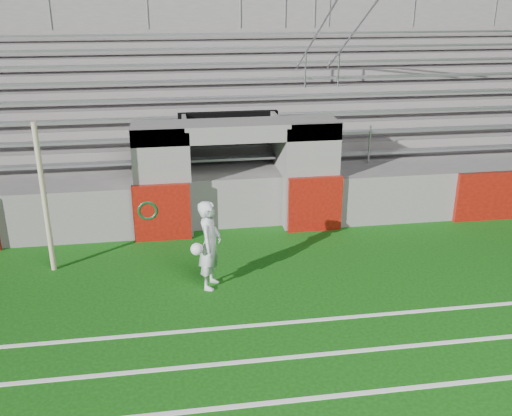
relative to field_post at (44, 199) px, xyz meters
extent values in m
plane|color=#0E450B|center=(4.07, -1.76, -1.56)|extent=(90.00, 90.00, 0.00)
cylinder|color=tan|center=(0.00, 0.00, 0.00)|extent=(0.11, 0.11, 3.11)
cube|color=white|center=(4.07, -4.76, -1.55)|extent=(28.00, 0.09, 0.01)
cube|color=white|center=(4.07, -3.76, -1.55)|extent=(28.00, 0.09, 0.01)
cube|color=white|center=(4.07, -2.76, -1.55)|extent=(28.00, 0.09, 0.01)
cube|color=#625F5C|center=(2.27, 1.74, -0.26)|extent=(1.20, 1.00, 2.60)
cube|color=#625F5C|center=(5.87, 1.74, -0.26)|extent=(1.20, 1.00, 2.60)
cube|color=black|center=(4.07, 3.44, -0.31)|extent=(2.60, 0.20, 2.50)
cube|color=#625F5C|center=(2.92, 2.34, -0.31)|extent=(0.10, 2.20, 2.50)
cube|color=#625F5C|center=(5.22, 2.34, -0.31)|extent=(0.10, 2.20, 2.50)
cube|color=#625F5C|center=(4.07, 1.74, 0.84)|extent=(4.80, 1.00, 0.40)
cube|color=#625F5C|center=(4.07, 5.59, -0.41)|extent=(26.00, 8.00, 0.20)
cube|color=#625F5C|center=(4.07, 5.59, -1.03)|extent=(26.00, 8.00, 1.05)
cube|color=#610E08|center=(2.27, 1.18, -0.88)|extent=(1.30, 0.15, 1.35)
cube|color=#610E08|center=(5.87, 1.18, -0.88)|extent=(1.30, 0.15, 1.35)
cube|color=#610E08|center=(10.57, 1.18, -0.93)|extent=(2.20, 0.15, 1.25)
cube|color=#95989D|center=(4.07, 2.66, -0.09)|extent=(23.00, 0.28, 0.06)
cube|color=#625F5C|center=(4.07, 3.51, -0.12)|extent=(24.00, 0.75, 0.38)
cube|color=#95989D|center=(4.07, 3.41, 0.29)|extent=(23.00, 0.28, 0.06)
cube|color=#625F5C|center=(4.07, 4.26, 0.07)|extent=(24.00, 0.75, 0.76)
cube|color=#95989D|center=(4.07, 4.16, 0.67)|extent=(23.00, 0.28, 0.06)
cube|color=#625F5C|center=(4.07, 5.01, 0.26)|extent=(24.00, 0.75, 1.14)
cube|color=#95989D|center=(4.07, 4.91, 1.05)|extent=(23.00, 0.28, 0.06)
cube|color=#625F5C|center=(4.07, 5.76, 0.45)|extent=(24.00, 0.75, 1.52)
cube|color=#95989D|center=(4.07, 5.66, 1.43)|extent=(23.00, 0.28, 0.06)
cube|color=#625F5C|center=(4.07, 6.51, 0.64)|extent=(24.00, 0.75, 1.90)
cube|color=#95989D|center=(4.07, 6.41, 1.81)|extent=(23.00, 0.28, 0.06)
cube|color=#625F5C|center=(4.07, 7.26, 0.83)|extent=(24.00, 0.75, 2.28)
cube|color=#95989D|center=(4.07, 7.16, 2.19)|extent=(23.00, 0.28, 0.06)
cube|color=#625F5C|center=(4.07, 8.01, 1.02)|extent=(24.00, 0.75, 2.66)
cube|color=#95989D|center=(4.07, 7.91, 2.57)|extent=(23.00, 0.28, 0.06)
cube|color=#625F5C|center=(4.07, 8.69, 1.09)|extent=(26.00, 0.60, 5.29)
cylinder|color=#A5A8AD|center=(6.57, 2.39, 0.19)|extent=(0.05, 0.05, 1.00)
cylinder|color=#A5A8AD|center=(6.57, 5.39, 1.71)|extent=(0.05, 0.05, 1.00)
cylinder|color=#A5A8AD|center=(6.57, 8.39, 3.23)|extent=(0.05, 0.05, 1.00)
cylinder|color=#A5A8AD|center=(6.57, 5.39, 2.21)|extent=(0.05, 6.02, 3.08)
cylinder|color=#A5A8AD|center=(7.57, 2.39, 0.19)|extent=(0.05, 0.05, 1.00)
cylinder|color=#A5A8AD|center=(7.57, 5.39, 1.71)|extent=(0.05, 0.05, 1.00)
cylinder|color=#A5A8AD|center=(7.57, 8.39, 3.23)|extent=(0.05, 0.05, 1.00)
cylinder|color=#A5A8AD|center=(7.57, 5.39, 2.21)|extent=(0.05, 6.02, 3.08)
cylinder|color=#A5A8AD|center=(-0.93, 8.39, 3.28)|extent=(0.05, 0.05, 1.10)
cylinder|color=#A5A8AD|center=(2.07, 8.39, 3.28)|extent=(0.05, 0.05, 1.10)
cylinder|color=#A5A8AD|center=(5.07, 8.39, 3.28)|extent=(0.05, 0.05, 1.10)
cylinder|color=#A5A8AD|center=(8.07, 8.39, 3.28)|extent=(0.05, 0.05, 1.10)
cylinder|color=#A5A8AD|center=(11.07, 8.39, 3.28)|extent=(0.05, 0.05, 1.10)
cylinder|color=#A5A8AD|center=(14.07, 8.39, 3.28)|extent=(0.05, 0.05, 1.10)
imported|color=silver|center=(3.18, -1.22, -0.67)|extent=(0.62, 0.75, 1.77)
sphere|color=white|center=(2.91, -1.47, -0.63)|extent=(0.24, 0.24, 0.24)
torus|color=#0E430D|center=(1.95, 1.19, -0.86)|extent=(0.56, 0.10, 0.56)
torus|color=#0B3818|center=(1.95, 1.14, -0.79)|extent=(0.49, 0.09, 0.49)
camera|label=1|loc=(2.51, -11.16, 3.86)|focal=40.00mm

